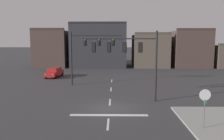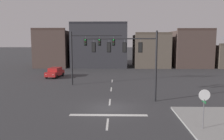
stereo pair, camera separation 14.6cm
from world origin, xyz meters
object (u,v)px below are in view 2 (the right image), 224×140
object	(u,v)px
signal_mast_near_side	(131,53)
car_lot_nearside	(55,72)
signal_mast_far_side	(87,48)
stop_sign	(204,100)

from	to	relation	value
signal_mast_near_side	car_lot_nearside	world-z (taller)	signal_mast_near_side
signal_mast_far_side	stop_sign	size ratio (longest dim) A/B	2.59
signal_mast_near_side	stop_sign	world-z (taller)	signal_mast_near_side
stop_sign	signal_mast_near_side	bearing A→B (deg)	119.56
car_lot_nearside	signal_mast_near_side	bearing A→B (deg)	-51.30
signal_mast_near_side	stop_sign	size ratio (longest dim) A/B	2.57
signal_mast_far_side	stop_sign	distance (m)	18.90
stop_sign	car_lot_nearside	xyz separation A→B (m)	(-16.15, 22.44, -1.29)
signal_mast_near_side	car_lot_nearside	distance (m)	19.20
signal_mast_near_side	signal_mast_far_side	size ratio (longest dim) A/B	0.99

